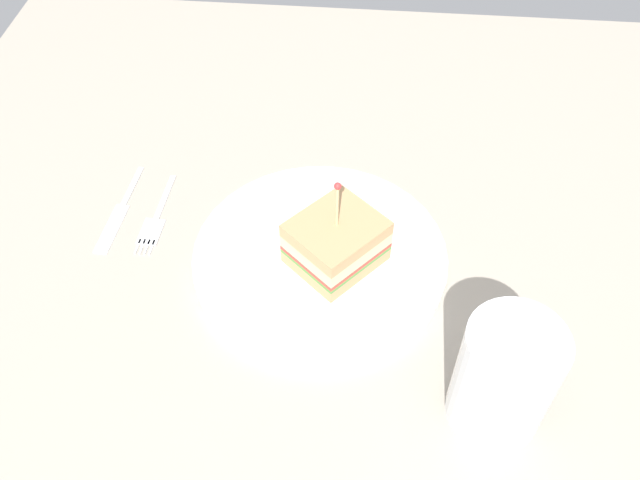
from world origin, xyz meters
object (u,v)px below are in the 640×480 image
object	(u,v)px
fork	(155,222)
knife	(119,213)
sandwich_half_center	(336,242)
drink_glass	(503,382)
plate	(320,257)

from	to	relation	value
fork	knife	distance (cm)	4.29
sandwich_half_center	fork	bearing A→B (deg)	78.07
drink_glass	knife	distance (cm)	43.47
drink_glass	fork	distance (cm)	39.36
sandwich_half_center	plate	bearing A→B (deg)	67.91
fork	knife	world-z (taller)	same
drink_glass	knife	world-z (taller)	drink_glass
plate	drink_glass	distance (cm)	22.65
plate	fork	xyz separation A→B (cm)	(3.51, 18.11, -0.38)
plate	sandwich_half_center	size ratio (longest dim) A/B	2.35
sandwich_half_center	knife	distance (cm)	24.73
sandwich_half_center	knife	bearing A→B (deg)	77.95
plate	knife	world-z (taller)	plate
plate	drink_glass	xyz separation A→B (cm)	(-15.27, -16.16, 4.32)
plate	fork	bearing A→B (deg)	79.04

